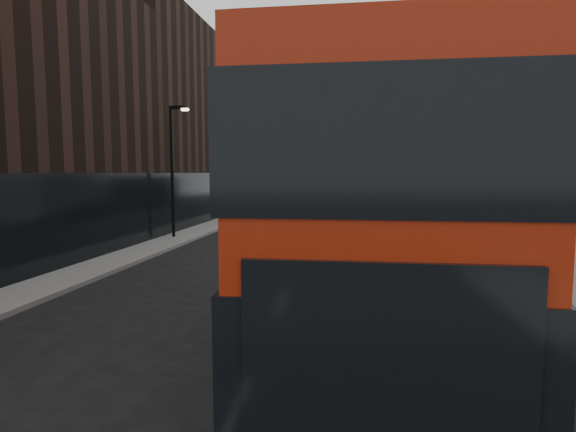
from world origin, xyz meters
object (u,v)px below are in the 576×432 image
at_px(car_a, 344,252).
at_px(car_c, 360,214).
at_px(car_b, 361,223).
at_px(street_lamp, 173,162).
at_px(grey_bus, 370,192).
at_px(red_bus, 363,212).

height_order(car_a, car_c, car_c).
xyz_separation_m(car_b, car_c, (-0.06, 5.05, 0.07)).
relative_size(street_lamp, car_a, 1.91).
height_order(street_lamp, car_a, street_lamp).
relative_size(grey_bus, car_a, 2.75).
xyz_separation_m(street_lamp, grey_bus, (10.91, 21.63, -2.46)).
bearing_deg(street_lamp, car_c, 43.16).
bearing_deg(car_a, red_bus, -87.36).
bearing_deg(car_b, street_lamp, -157.04).
xyz_separation_m(grey_bus, car_c, (-0.99, -12.33, -1.04)).
bearing_deg(car_c, street_lamp, -137.25).
relative_size(street_lamp, red_bus, 0.56).
bearing_deg(car_b, grey_bus, 86.86).
distance_m(car_a, car_c, 15.31).
distance_m(grey_bus, car_a, 27.69).
bearing_deg(grey_bus, car_b, -98.45).
xyz_separation_m(red_bus, car_b, (0.02, 17.39, -2.17)).
distance_m(street_lamp, red_bus, 16.55).
height_order(grey_bus, car_c, grey_bus).
bearing_deg(car_b, red_bus, -90.15).
bearing_deg(red_bus, car_c, 88.61).
bearing_deg(car_a, car_b, 84.19).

